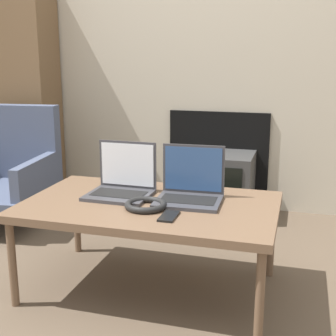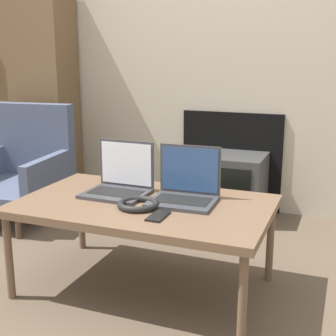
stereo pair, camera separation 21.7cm
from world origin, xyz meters
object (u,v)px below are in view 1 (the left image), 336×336
object	(u,v)px
laptop_left	(122,183)
armchair	(8,169)
headphones	(146,205)
tv	(212,184)
laptop_right	(190,189)
phone	(169,216)

from	to	relation	value
laptop_left	armchair	world-z (taller)	armchair
headphones	armchair	distance (m)	1.45
tv	armchair	xyz separation A→B (m)	(-1.30, -0.45, 0.13)
laptop_right	armchair	distance (m)	1.52
phone	armchair	bearing A→B (deg)	148.09
laptop_right	laptop_left	bearing A→B (deg)	177.71
laptop_left	phone	world-z (taller)	laptop_left
headphones	tv	xyz separation A→B (m)	(0.07, 1.22, -0.23)
laptop_left	phone	distance (m)	0.40
laptop_left	headphones	distance (m)	0.25
laptop_right	armchair	size ratio (longest dim) A/B	0.40
laptop_right	tv	world-z (taller)	laptop_right
phone	laptop_right	bearing A→B (deg)	83.16
laptop_left	laptop_right	world-z (taller)	same
laptop_right	headphones	distance (m)	0.24
phone	armchair	world-z (taller)	armchair
laptop_left	headphones	xyz separation A→B (m)	(0.18, -0.17, -0.04)
laptop_left	tv	world-z (taller)	laptop_left
laptop_left	armchair	size ratio (longest dim) A/B	0.40
laptop_right	headphones	bearing A→B (deg)	-136.13
armchair	laptop_left	bearing A→B (deg)	-35.51
laptop_left	armchair	xyz separation A→B (m)	(-1.06, 0.59, -0.14)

